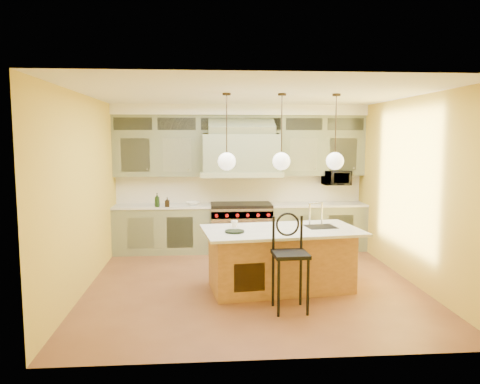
{
  "coord_description": "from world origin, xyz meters",
  "views": [
    {
      "loc": [
        -0.73,
        -7.02,
        2.27
      ],
      "look_at": [
        -0.13,
        0.7,
        1.36
      ],
      "focal_mm": 35.0,
      "sensor_mm": 36.0,
      "label": 1
    }
  ],
  "objects": [
    {
      "name": "floor",
      "position": [
        0.0,
        0.0,
        0.0
      ],
      "size": [
        5.0,
        5.0,
        0.0
      ],
      "primitive_type": "plane",
      "color": "brown",
      "rests_on": "ground"
    },
    {
      "name": "back_cabinetry",
      "position": [
        0.0,
        2.23,
        1.43
      ],
      "size": [
        5.0,
        0.77,
        2.9
      ],
      "color": "#747C5C",
      "rests_on": "floor"
    },
    {
      "name": "kitchen_island",
      "position": [
        0.41,
        -0.25,
        0.47
      ],
      "size": [
        2.43,
        1.5,
        1.35
      ],
      "rotation": [
        0.0,
        0.0,
        0.12
      ],
      "color": "brown",
      "rests_on": "floor"
    },
    {
      "name": "counter_stool",
      "position": [
        0.38,
        -1.12,
        0.73
      ],
      "size": [
        0.46,
        0.46,
        1.28
      ],
      "rotation": [
        0.0,
        0.0,
        0.04
      ],
      "color": "black",
      "rests_on": "floor"
    },
    {
      "name": "pendant_left",
      "position": [
        -0.4,
        -0.25,
        1.95
      ],
      "size": [
        0.26,
        0.26,
        1.11
      ],
      "color": "#2D2319",
      "rests_on": "ceiling"
    },
    {
      "name": "fruit_bowl",
      "position": [
        -0.95,
        2.15,
        0.97
      ],
      "size": [
        0.3,
        0.3,
        0.06
      ],
      "primitive_type": "imported",
      "rotation": [
        0.0,
        0.0,
        0.17
      ],
      "color": "white",
      "rests_on": "back_cabinetry"
    },
    {
      "name": "pendant_center",
      "position": [
        0.4,
        -0.25,
        1.95
      ],
      "size": [
        0.26,
        0.26,
        1.11
      ],
      "color": "#2D2319",
      "rests_on": "ceiling"
    },
    {
      "name": "microwave",
      "position": [
        1.95,
        2.25,
        1.45
      ],
      "size": [
        0.54,
        0.37,
        0.3
      ],
      "primitive_type": "imported",
      "color": "black",
      "rests_on": "back_cabinetry"
    },
    {
      "name": "oil_bottle_a",
      "position": [
        -1.63,
        1.92,
        1.07
      ],
      "size": [
        0.12,
        0.12,
        0.27
      ],
      "primitive_type": "imported",
      "rotation": [
        0.0,
        0.0,
        -0.17
      ],
      "color": "black",
      "rests_on": "back_cabinetry"
    },
    {
      "name": "oil_bottle_b",
      "position": [
        -1.44,
        1.92,
        1.03
      ],
      "size": [
        0.09,
        0.09,
        0.19
      ],
      "primitive_type": "imported",
      "rotation": [
        0.0,
        0.0,
        -0.04
      ],
      "color": "black",
      "rests_on": "back_cabinetry"
    },
    {
      "name": "ceiling",
      "position": [
        0.0,
        0.0,
        2.9
      ],
      "size": [
        5.0,
        5.0,
        0.0
      ],
      "primitive_type": "plane",
      "rotation": [
        3.14,
        0.0,
        0.0
      ],
      "color": "white",
      "rests_on": "wall_back"
    },
    {
      "name": "cup",
      "position": [
        -0.28,
        -0.07,
        0.97
      ],
      "size": [
        0.11,
        0.11,
        0.1
      ],
      "primitive_type": "imported",
      "rotation": [
        0.0,
        0.0,
        0.02
      ],
      "color": "white",
      "rests_on": "kitchen_island"
    },
    {
      "name": "wall_front",
      "position": [
        0.0,
        -2.5,
        1.45
      ],
      "size": [
        5.0,
        0.0,
        5.0
      ],
      "primitive_type": "plane",
      "rotation": [
        -1.57,
        0.0,
        0.0
      ],
      "color": "gold",
      "rests_on": "ground"
    },
    {
      "name": "range",
      "position": [
        0.0,
        2.14,
        0.49
      ],
      "size": [
        1.2,
        0.74,
        0.96
      ],
      "color": "silver",
      "rests_on": "floor"
    },
    {
      "name": "pendant_right",
      "position": [
        1.2,
        -0.25,
        1.95
      ],
      "size": [
        0.26,
        0.26,
        1.11
      ],
      "color": "#2D2319",
      "rests_on": "ceiling"
    },
    {
      "name": "wall_right",
      "position": [
        2.5,
        0.0,
        1.45
      ],
      "size": [
        0.0,
        5.0,
        5.0
      ],
      "primitive_type": "plane",
      "rotation": [
        1.57,
        0.0,
        -1.57
      ],
      "color": "gold",
      "rests_on": "ground"
    },
    {
      "name": "wall_back",
      "position": [
        0.0,
        2.5,
        1.45
      ],
      "size": [
        5.0,
        0.0,
        5.0
      ],
      "primitive_type": "plane",
      "rotation": [
        1.57,
        0.0,
        0.0
      ],
      "color": "gold",
      "rests_on": "ground"
    },
    {
      "name": "wall_left",
      "position": [
        -2.5,
        0.0,
        1.45
      ],
      "size": [
        0.0,
        5.0,
        5.0
      ],
      "primitive_type": "plane",
      "rotation": [
        1.57,
        0.0,
        1.57
      ],
      "color": "gold",
      "rests_on": "ground"
    }
  ]
}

